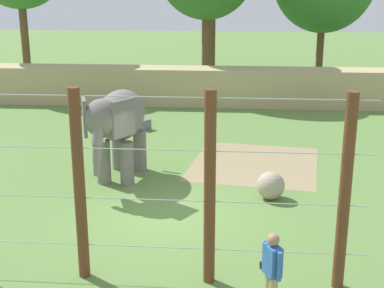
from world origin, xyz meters
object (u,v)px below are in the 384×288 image
(zookeeper, at_px, (272,272))
(feed_trough, at_px, (136,123))
(enrichment_ball, at_px, (271,186))
(elephant, at_px, (118,121))

(zookeeper, distance_m, feed_trough, 14.27)
(zookeeper, bearing_deg, enrichment_ball, 86.71)
(elephant, xyz_separation_m, enrichment_ball, (4.58, -1.25, -1.47))
(enrichment_ball, bearing_deg, feed_trough, 124.72)
(feed_trough, bearing_deg, enrichment_ball, -55.28)
(elephant, distance_m, feed_trough, 6.59)
(enrichment_ball, height_order, zookeeper, zookeeper)
(zookeeper, xyz_separation_m, feed_trough, (-4.93, 13.37, -0.71))
(zookeeper, relative_size, feed_trough, 1.17)
(elephant, relative_size, zookeeper, 2.27)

